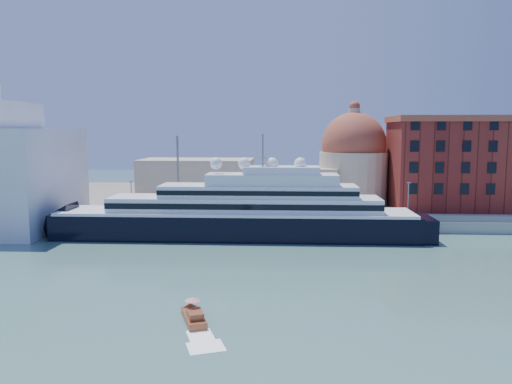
{
  "coord_description": "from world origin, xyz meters",
  "views": [
    {
      "loc": [
        3.03,
        -75.98,
        21.43
      ],
      "look_at": [
        -1.89,
        18.0,
        9.98
      ],
      "focal_mm": 35.0,
      "sensor_mm": 36.0,
      "label": 1
    }
  ],
  "objects": [
    {
      "name": "quay_fence",
      "position": [
        0.0,
        29.5,
        3.1
      ],
      "size": [
        180.0,
        0.1,
        1.2
      ],
      "primitive_type": "cube",
      "color": "slate",
      "rests_on": "quay"
    },
    {
      "name": "superyacht",
      "position": [
        -8.63,
        23.0,
        4.23
      ],
      "size": [
        81.97,
        11.36,
        24.5
      ],
      "color": "black",
      "rests_on": "ground"
    },
    {
      "name": "quay",
      "position": [
        0.0,
        34.0,
        1.25
      ],
      "size": [
        180.0,
        10.0,
        2.5
      ],
      "primitive_type": "cube",
      "color": "gray",
      "rests_on": "ground"
    },
    {
      "name": "warehouse",
      "position": [
        52.0,
        52.0,
        13.79
      ],
      "size": [
        43.0,
        19.0,
        23.25
      ],
      "color": "maroon",
      "rests_on": "land"
    },
    {
      "name": "service_barge",
      "position": [
        -33.56,
        21.28,
        0.68
      ],
      "size": [
        10.93,
        5.49,
        2.35
      ],
      "rotation": [
        0.0,
        0.0,
        -0.2
      ],
      "color": "white",
      "rests_on": "ground"
    },
    {
      "name": "land",
      "position": [
        0.0,
        75.0,
        1.0
      ],
      "size": [
        260.0,
        72.0,
        2.0
      ],
      "primitive_type": "cube",
      "color": "slate",
      "rests_on": "ground"
    },
    {
      "name": "church",
      "position": [
        6.39,
        57.72,
        10.91
      ],
      "size": [
        66.0,
        18.0,
        25.5
      ],
      "color": "beige",
      "rests_on": "land"
    },
    {
      "name": "water_taxi",
      "position": [
        -6.81,
        -22.26,
        0.68
      ],
      "size": [
        3.93,
        6.33,
        2.85
      ],
      "rotation": [
        0.0,
        0.0,
        0.35
      ],
      "color": "brown",
      "rests_on": "ground"
    },
    {
      "name": "lamp_posts",
      "position": [
        -12.67,
        32.27,
        9.84
      ],
      "size": [
        120.8,
        2.4,
        18.0
      ],
      "color": "slate",
      "rests_on": "quay"
    },
    {
      "name": "ground",
      "position": [
        0.0,
        0.0,
        0.0
      ],
      "size": [
        400.0,
        400.0,
        0.0
      ],
      "primitive_type": "plane",
      "color": "#3A6560",
      "rests_on": "ground"
    }
  ]
}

